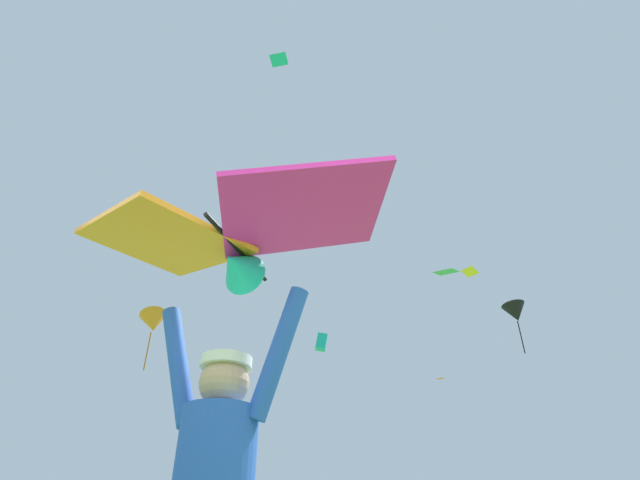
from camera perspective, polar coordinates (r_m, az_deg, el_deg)
held_stunt_kite at (r=2.69m, az=-9.97°, el=0.40°), size 1.86×0.98×0.41m
distant_kite_yellow_mid_right at (r=22.40m, az=16.76°, el=-3.44°), size 0.70×0.68×0.26m
distant_kite_teal_low_left at (r=22.98m, az=-4.74°, el=19.88°), size 0.99×0.99×0.18m
distant_kite_teal_high_left at (r=40.22m, az=0.17°, el=-11.58°), size 1.16×1.07×1.37m
distant_kite_orange_overhead_distant at (r=18.66m, az=-18.52°, el=-8.93°), size 1.35×1.29×2.26m
distant_kite_orange_far_center at (r=38.70m, az=13.57°, el=-15.08°), size 0.64×0.63×0.15m
distant_kite_black_high_right at (r=30.27m, az=21.42°, el=-7.75°), size 1.83×1.75×2.95m
distant_kite_green_mid_left at (r=18.66m, az=14.17°, el=-3.44°), size 1.01×1.00×0.33m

